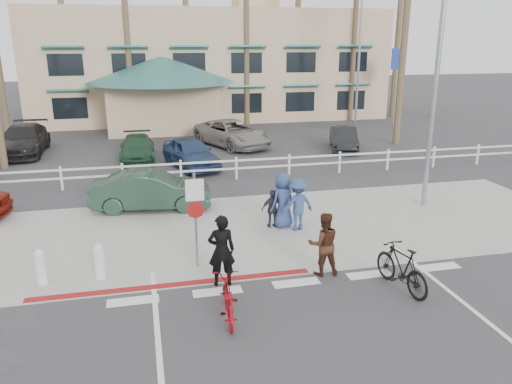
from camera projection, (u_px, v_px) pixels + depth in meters
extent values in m
plane|color=#333335|center=(304.00, 295.00, 11.99)|extent=(140.00, 140.00, 0.00)
cube|color=#333335|center=(335.00, 341.00, 10.13)|extent=(12.00, 16.00, 0.01)
cube|color=gray|center=(260.00, 228.00, 16.18)|extent=(22.00, 7.00, 0.01)
cube|color=#333335|center=(236.00, 193.00, 19.90)|extent=(40.00, 5.00, 0.01)
cube|color=#333335|center=(205.00, 146.00, 28.74)|extent=(50.00, 16.00, 0.01)
cube|color=maroon|center=(174.00, 285.00, 12.45)|extent=(7.00, 0.25, 0.02)
imported|color=maroon|center=(228.00, 300.00, 10.86)|extent=(0.74, 1.77, 0.91)
imported|color=black|center=(222.00, 250.00, 12.23)|extent=(0.68, 0.46, 1.84)
imported|color=black|center=(402.00, 268.00, 12.10)|extent=(0.86, 1.98, 1.15)
imported|color=#3E2014|center=(324.00, 244.00, 12.81)|extent=(0.89, 0.73, 1.69)
imported|color=navy|center=(298.00, 205.00, 15.83)|extent=(1.21, 0.85, 1.71)
imported|color=#25252F|center=(273.00, 209.00, 16.12)|extent=(0.75, 0.33, 1.27)
imported|color=navy|center=(283.00, 200.00, 16.09)|extent=(1.06, 0.93, 1.83)
imported|color=#1F382A|center=(151.00, 190.00, 17.88)|extent=(4.37, 2.00, 1.39)
imported|color=#1B4028|center=(137.00, 148.00, 25.28)|extent=(1.76, 4.20, 1.21)
imported|color=navy|center=(191.00, 153.00, 23.69)|extent=(2.76, 4.47, 1.42)
imported|color=black|center=(344.00, 138.00, 27.59)|extent=(2.40, 4.02, 1.25)
imported|color=black|center=(23.00, 140.00, 26.48)|extent=(2.21, 5.33, 1.54)
imported|color=gray|center=(232.00, 133.00, 28.45)|extent=(4.39, 5.89, 1.49)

